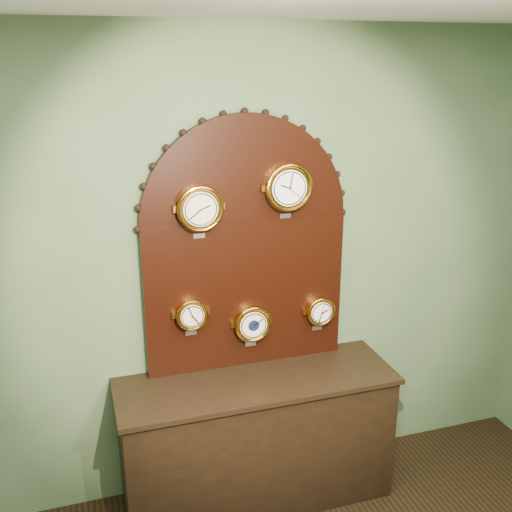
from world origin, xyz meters
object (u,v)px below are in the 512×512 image
object	(u,v)px
hygrometer	(191,314)
barometer	(252,323)
tide_clock	(320,311)
display_board	(245,238)
shop_counter	(257,442)
arabic_clock	(288,187)
roman_clock	(200,208)

from	to	relation	value
hygrometer	barometer	bearing A→B (deg)	-0.19
hygrometer	tide_clock	world-z (taller)	hygrometer
display_board	hygrometer	world-z (taller)	display_board
shop_counter	arabic_clock	size ratio (longest dim) A/B	4.92
barometer	tide_clock	size ratio (longest dim) A/B	1.18
arabic_clock	shop_counter	bearing A→B (deg)	-146.37
roman_clock	hygrometer	world-z (taller)	roman_clock
display_board	hygrometer	size ratio (longest dim) A/B	6.44
shop_counter	roman_clock	bearing A→B (deg)	151.11
barometer	roman_clock	bearing A→B (deg)	-179.87
roman_clock	arabic_clock	distance (m)	0.51
display_board	roman_clock	size ratio (longest dim) A/B	4.97
tide_clock	arabic_clock	bearing A→B (deg)	-179.38
hygrometer	barometer	distance (m)	0.38
display_board	hygrometer	xyz separation A→B (m)	(-0.34, -0.07, -0.40)
barometer	tide_clock	world-z (taller)	tide_clock
barometer	hygrometer	bearing A→B (deg)	179.81
arabic_clock	tide_clock	xyz separation A→B (m)	(0.22, 0.00, -0.78)
roman_clock	display_board	bearing A→B (deg)	13.68
display_board	barometer	bearing A→B (deg)	-74.81
display_board	arabic_clock	size ratio (longest dim) A/B	4.70
barometer	shop_counter	bearing A→B (deg)	-96.73
shop_counter	arabic_clock	bearing A→B (deg)	33.63
shop_counter	tide_clock	distance (m)	0.88
shop_counter	hygrometer	world-z (taller)	hygrometer
arabic_clock	hygrometer	world-z (taller)	arabic_clock
hygrometer	barometer	size ratio (longest dim) A/B	0.86
display_board	hygrometer	bearing A→B (deg)	-169.20
arabic_clock	tide_clock	size ratio (longest dim) A/B	1.39
display_board	roman_clock	bearing A→B (deg)	-166.32
barometer	arabic_clock	bearing A→B (deg)	-0.30
shop_counter	tide_clock	bearing A→B (deg)	18.89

